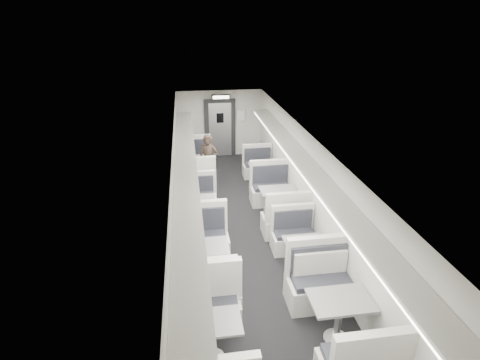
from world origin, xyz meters
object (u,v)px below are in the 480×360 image
object	(u,v)px
booth_right_a	(262,175)
passenger	(208,161)
booth_left_b	(199,210)
booth_right_d	(338,319)
booth_left_c	(205,263)
booth_right_b	(278,203)
exit_sign	(221,97)
booth_left_a	(195,170)
vestibule_door	(220,129)
booth_right_c	(303,255)
booth_left_d	(212,340)

from	to	relation	value
booth_right_a	passenger	distance (m)	1.69
booth_left_b	booth_right_d	xyz separation A→B (m)	(2.00, -4.05, 0.08)
booth_left_c	booth_right_d	distance (m)	2.68
booth_left_b	booth_right_b	size ratio (longest dim) A/B	0.87
booth_right_a	exit_sign	xyz separation A→B (m)	(-1.00, 2.29, 1.93)
booth_left_c	passenger	distance (m)	4.55
passenger	booth_left_b	bearing A→B (deg)	-85.70
booth_right_a	passenger	size ratio (longest dim) A/B	1.21
booth_left_a	vestibule_door	distance (m)	2.51
passenger	booth_left_c	bearing A→B (deg)	-80.71
booth_left_c	passenger	bearing A→B (deg)	85.00
booth_right_a	booth_right_d	xyz separation A→B (m)	(0.00, -6.04, 0.08)
exit_sign	booth_right_b	bearing A→B (deg)	-76.84
booth_right_c	vestibule_door	xyz separation A→B (m)	(-1.00, 6.96, 0.69)
passenger	booth_left_a	bearing A→B (deg)	155.74
booth_right_b	passenger	xyz separation A→B (m)	(-1.61, 2.24, 0.40)
booth_right_d	booth_left_a	bearing A→B (deg)	106.85
booth_left_c	booth_left_d	world-z (taller)	booth_left_c
booth_left_a	booth_right_b	distance (m)	3.24
vestibule_door	booth_right_c	bearing A→B (deg)	-81.83
booth_right_a	vestibule_door	size ratio (longest dim) A/B	0.92
booth_left_c	vestibule_door	size ratio (longest dim) A/B	1.09
booth_left_b	passenger	xyz separation A→B (m)	(0.39, 2.24, 0.45)
booth_left_a	booth_right_d	world-z (taller)	booth_right_d
booth_left_c	booth_right_a	bearing A→B (deg)	64.85
booth_left_a	booth_right_a	size ratio (longest dim) A/B	1.16
booth_right_b	exit_sign	bearing A→B (deg)	103.16
booth_left_b	booth_right_b	world-z (taller)	booth_right_b
booth_right_b	exit_sign	distance (m)	4.78
booth_right_c	booth_left_c	bearing A→B (deg)	-177.91
booth_right_b	booth_left_b	bearing A→B (deg)	-179.96
booth_right_b	booth_right_c	bearing A→B (deg)	-90.00
booth_left_b	booth_left_d	bearing A→B (deg)	-90.00
booth_left_a	vestibule_door	bearing A→B (deg)	65.64
exit_sign	vestibule_door	bearing A→B (deg)	90.00
booth_left_a	passenger	xyz separation A→B (m)	(0.39, -0.31, 0.40)
passenger	booth_left_d	bearing A→B (deg)	-79.26
booth_right_d	passenger	size ratio (longest dim) A/B	1.48
booth_left_d	booth_right_c	xyz separation A→B (m)	(2.00, 1.94, -0.03)
booth_right_c	passenger	bearing A→B (deg)	109.87
booth_left_a	booth_left_b	size ratio (longest dim) A/B	1.16
booth_right_c	booth_right_d	distance (m)	1.85
booth_left_b	booth_right_d	distance (m)	4.52
booth_left_c	booth_right_d	bearing A→B (deg)	-41.62
booth_left_d	exit_sign	distance (m)	8.68
booth_left_d	booth_right_b	size ratio (longest dim) A/B	0.96
booth_right_a	vestibule_door	xyz separation A→B (m)	(-1.00, 2.78, 0.69)
booth_left_a	booth_right_a	xyz separation A→B (m)	(2.00, -0.57, -0.06)
booth_left_c	booth_right_c	size ratio (longest dim) A/B	1.18
booth_right_a	booth_right_b	size ratio (longest dim) A/B	0.87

